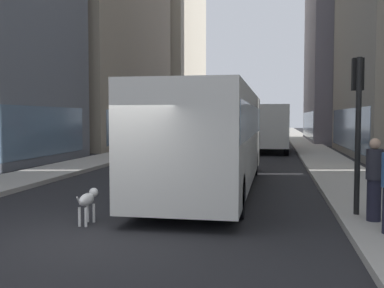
{
  "coord_description": "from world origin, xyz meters",
  "views": [
    {
      "loc": [
        3.14,
        -7.97,
        2.25
      ],
      "look_at": [
        0.48,
        6.41,
        1.4
      ],
      "focal_mm": 42.15,
      "sensor_mm": 36.0,
      "label": 1
    }
  ],
  "objects_px": {
    "car_white_van": "(199,143)",
    "box_truck": "(270,127)",
    "car_red_coupe": "(255,132)",
    "pedestrian_in_coat": "(374,179)",
    "traffic_light_near": "(358,109)",
    "car_silver_sedan": "(220,131)",
    "dalmatian_dog": "(88,200)",
    "car_black_suv": "(251,135)",
    "transit_bus": "(213,133)"
  },
  "relations": [
    {
      "from": "car_white_van",
      "to": "box_truck",
      "type": "bearing_deg",
      "value": 47.84
    },
    {
      "from": "car_red_coupe",
      "to": "box_truck",
      "type": "height_order",
      "value": "box_truck"
    },
    {
      "from": "car_red_coupe",
      "to": "pedestrian_in_coat",
      "type": "height_order",
      "value": "pedestrian_in_coat"
    },
    {
      "from": "car_white_van",
      "to": "traffic_light_near",
      "type": "xyz_separation_m",
      "value": [
        6.1,
        -15.31,
        1.61
      ]
    },
    {
      "from": "car_silver_sedan",
      "to": "traffic_light_near",
      "type": "relative_size",
      "value": 1.28
    },
    {
      "from": "car_silver_sedan",
      "to": "pedestrian_in_coat",
      "type": "height_order",
      "value": "pedestrian_in_coat"
    },
    {
      "from": "dalmatian_dog",
      "to": "pedestrian_in_coat",
      "type": "distance_m",
      "value": 5.95
    },
    {
      "from": "car_white_van",
      "to": "dalmatian_dog",
      "type": "height_order",
      "value": "car_white_van"
    },
    {
      "from": "car_white_van",
      "to": "pedestrian_in_coat",
      "type": "xyz_separation_m",
      "value": [
        6.33,
        -15.99,
        0.19
      ]
    },
    {
      "from": "car_black_suv",
      "to": "traffic_light_near",
      "type": "relative_size",
      "value": 1.3
    },
    {
      "from": "car_silver_sedan",
      "to": "pedestrian_in_coat",
      "type": "relative_size",
      "value": 2.58
    },
    {
      "from": "car_silver_sedan",
      "to": "box_truck",
      "type": "height_order",
      "value": "box_truck"
    },
    {
      "from": "transit_bus",
      "to": "pedestrian_in_coat",
      "type": "bearing_deg",
      "value": -49.14
    },
    {
      "from": "pedestrian_in_coat",
      "to": "car_black_suv",
      "type": "bearing_deg",
      "value": 98.09
    },
    {
      "from": "car_red_coupe",
      "to": "car_silver_sedan",
      "type": "distance_m",
      "value": 6.21
    },
    {
      "from": "car_black_suv",
      "to": "box_truck",
      "type": "height_order",
      "value": "box_truck"
    },
    {
      "from": "transit_bus",
      "to": "traffic_light_near",
      "type": "xyz_separation_m",
      "value": [
        3.7,
        -3.87,
        0.66
      ]
    },
    {
      "from": "dalmatian_dog",
      "to": "transit_bus",
      "type": "bearing_deg",
      "value": 69.53
    },
    {
      "from": "car_silver_sedan",
      "to": "car_black_suv",
      "type": "relative_size",
      "value": 0.99
    },
    {
      "from": "box_truck",
      "to": "traffic_light_near",
      "type": "bearing_deg",
      "value": -83.92
    },
    {
      "from": "car_white_van",
      "to": "traffic_light_near",
      "type": "height_order",
      "value": "traffic_light_near"
    },
    {
      "from": "box_truck",
      "to": "pedestrian_in_coat",
      "type": "height_order",
      "value": "box_truck"
    },
    {
      "from": "traffic_light_near",
      "to": "pedestrian_in_coat",
      "type": "bearing_deg",
      "value": -70.97
    },
    {
      "from": "pedestrian_in_coat",
      "to": "transit_bus",
      "type": "bearing_deg",
      "value": 130.86
    },
    {
      "from": "car_black_suv",
      "to": "car_white_van",
      "type": "bearing_deg",
      "value": -101.6
    },
    {
      "from": "dalmatian_dog",
      "to": "pedestrian_in_coat",
      "type": "bearing_deg",
      "value": 6.75
    },
    {
      "from": "car_silver_sedan",
      "to": "traffic_light_near",
      "type": "xyz_separation_m",
      "value": [
        7.7,
        -38.76,
        1.61
      ]
    },
    {
      "from": "transit_bus",
      "to": "box_truck",
      "type": "distance_m",
      "value": 15.94
    },
    {
      "from": "car_silver_sedan",
      "to": "box_truck",
      "type": "bearing_deg",
      "value": -73.6
    },
    {
      "from": "car_red_coupe",
      "to": "car_black_suv",
      "type": "bearing_deg",
      "value": -90.0
    },
    {
      "from": "traffic_light_near",
      "to": "car_black_suv",
      "type": "bearing_deg",
      "value": 97.8
    },
    {
      "from": "box_truck",
      "to": "car_black_suv",
      "type": "bearing_deg",
      "value": 102.4
    },
    {
      "from": "car_red_coupe",
      "to": "transit_bus",
      "type": "bearing_deg",
      "value": -90.0
    },
    {
      "from": "transit_bus",
      "to": "pedestrian_in_coat",
      "type": "distance_m",
      "value": 6.06
    },
    {
      "from": "car_black_suv",
      "to": "dalmatian_dog",
      "type": "distance_m",
      "value": 28.45
    },
    {
      "from": "car_red_coupe",
      "to": "traffic_light_near",
      "type": "bearing_deg",
      "value": -83.79
    },
    {
      "from": "transit_bus",
      "to": "car_black_suv",
      "type": "relative_size",
      "value": 2.61
    },
    {
      "from": "car_silver_sedan",
      "to": "car_black_suv",
      "type": "bearing_deg",
      "value": -71.2
    },
    {
      "from": "transit_bus",
      "to": "pedestrian_in_coat",
      "type": "relative_size",
      "value": 6.82
    },
    {
      "from": "car_black_suv",
      "to": "dalmatian_dog",
      "type": "xyz_separation_m",
      "value": [
        -1.96,
        -28.38,
        -0.31
      ]
    },
    {
      "from": "pedestrian_in_coat",
      "to": "car_white_van",
      "type": "bearing_deg",
      "value": 111.61
    },
    {
      "from": "transit_bus",
      "to": "car_red_coupe",
      "type": "xyz_separation_m",
      "value": [
        0.0,
        30.13,
        -0.95
      ]
    },
    {
      "from": "transit_bus",
      "to": "car_red_coupe",
      "type": "height_order",
      "value": "transit_bus"
    },
    {
      "from": "transit_bus",
      "to": "car_black_suv",
      "type": "xyz_separation_m",
      "value": [
        0.0,
        23.14,
        -0.95
      ]
    },
    {
      "from": "car_red_coupe",
      "to": "box_truck",
      "type": "bearing_deg",
      "value": -83.6
    },
    {
      "from": "car_black_suv",
      "to": "traffic_light_near",
      "type": "distance_m",
      "value": 27.31
    },
    {
      "from": "transit_bus",
      "to": "traffic_light_near",
      "type": "bearing_deg",
      "value": -46.29
    },
    {
      "from": "car_white_van",
      "to": "car_silver_sedan",
      "type": "bearing_deg",
      "value": 93.9
    },
    {
      "from": "car_red_coupe",
      "to": "pedestrian_in_coat",
      "type": "distance_m",
      "value": 34.9
    },
    {
      "from": "car_silver_sedan",
      "to": "traffic_light_near",
      "type": "distance_m",
      "value": 39.55
    }
  ]
}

